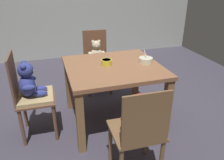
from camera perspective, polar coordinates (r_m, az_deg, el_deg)
ground_plane at (r=2.86m, az=0.30°, el=-10.11°), size 5.20×5.20×0.04m
dining_table at (r=2.55m, az=0.33°, el=1.32°), size 1.04×0.97×0.71m
teddy_chair_near_left at (r=2.47m, az=-20.02°, el=-2.10°), size 0.40×0.41×0.94m
teddy_chair_far_center at (r=3.38m, az=-3.91°, el=5.93°), size 0.42×0.44×0.89m
teddy_chair_near_front at (r=1.84m, az=6.76°, el=-10.71°), size 0.42×0.40×0.89m
porridge_bowl_cream_near_right at (r=2.61m, az=8.51°, el=5.00°), size 0.16×0.17×0.14m
porridge_bowl_yellow_center at (r=2.52m, az=-1.39°, el=4.55°), size 0.12×0.13×0.12m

